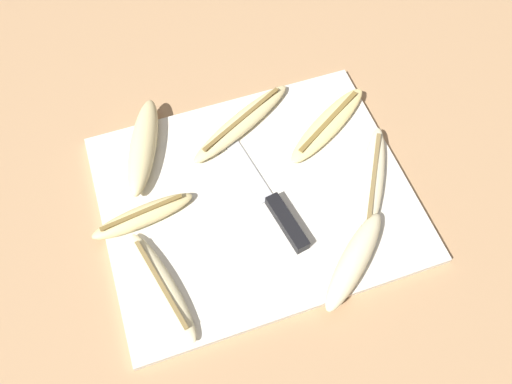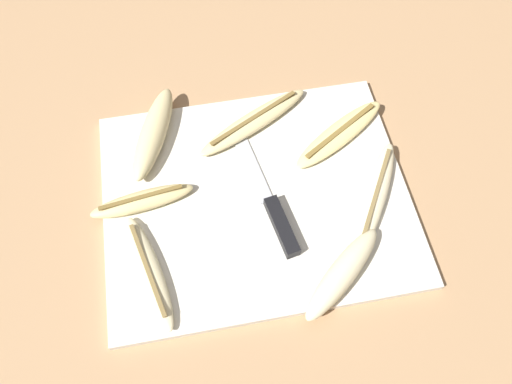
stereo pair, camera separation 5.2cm
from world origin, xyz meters
name	(u,v)px [view 2 (the right image)]	position (x,y,z in m)	size (l,w,h in m)	color
ground_plane	(256,199)	(0.00, 0.00, 0.00)	(4.00, 4.00, 0.00)	tan
cutting_board	(256,197)	(0.00, 0.00, 0.01)	(0.45, 0.37, 0.01)	silver
knife	(274,209)	(0.02, -0.03, 0.02)	(0.06, 0.25, 0.02)	black
banana_spotted_left	(142,201)	(-0.17, 0.02, 0.02)	(0.16, 0.05, 0.02)	#DBC684
banana_ripe_center	(154,133)	(-0.14, 0.13, 0.03)	(0.10, 0.18, 0.03)	beige
banana_mellow_near	(254,121)	(0.02, 0.13, 0.02)	(0.20, 0.13, 0.02)	beige
banana_bright_far	(375,194)	(0.17, -0.04, 0.02)	(0.13, 0.18, 0.02)	beige
banana_cream_curved	(149,271)	(-0.17, -0.09, 0.02)	(0.08, 0.18, 0.02)	beige
banana_pale_long	(342,273)	(0.09, -0.15, 0.03)	(0.15, 0.13, 0.03)	beige
banana_golden_short	(340,134)	(0.15, 0.08, 0.02)	(0.18, 0.13, 0.02)	#EDD689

